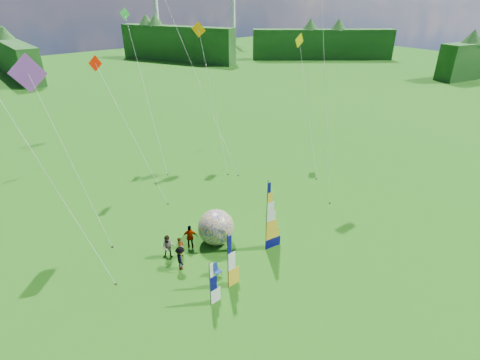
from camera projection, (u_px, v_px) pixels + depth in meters
ground at (288, 268)px, 25.58m from camera, size 220.00×220.00×0.00m
treeline_ring at (292, 219)px, 23.76m from camera, size 210.00×210.00×8.00m
feather_banner_main at (267, 218)px, 26.13m from camera, size 1.48×0.30×5.51m
side_banner_left at (228, 263)px, 22.99m from camera, size 1.09×0.12×3.96m
side_banner_far at (210, 285)px, 21.86m from camera, size 0.93×0.12×3.10m
bol_inflatable at (216, 227)px, 27.59m from camera, size 3.10×3.10×2.69m
spectator_a at (181, 248)px, 26.27m from camera, size 0.71×0.62×1.63m
spectator_b at (168, 247)px, 26.19m from camera, size 0.97×0.86×1.82m
spectator_c at (181, 258)px, 25.15m from camera, size 0.76×1.20×1.75m
spectator_d at (190, 237)px, 27.20m from camera, size 1.16×1.00×1.88m
camp_chair at (217, 271)px, 24.64m from camera, size 0.63×0.63×0.94m
kite_whale at (197, 70)px, 38.28m from camera, size 4.99×15.98×19.31m
kite_rainbow_delta at (69, 149)px, 25.85m from camera, size 10.08×11.96×14.31m
kite_parafoil at (327, 85)px, 31.78m from camera, size 8.35×10.60×19.60m
small_kite_red at (131, 127)px, 32.74m from camera, size 8.09×11.37×12.45m
small_kite_orange at (213, 95)px, 38.34m from camera, size 5.34×10.45×14.67m
small_kite_yellow at (308, 102)px, 38.09m from camera, size 8.45×11.00×13.54m
small_kite_pink at (35, 149)px, 21.56m from camera, size 8.04×10.85×17.61m
small_kite_green at (146, 89)px, 38.31m from camera, size 7.08×11.52×15.84m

